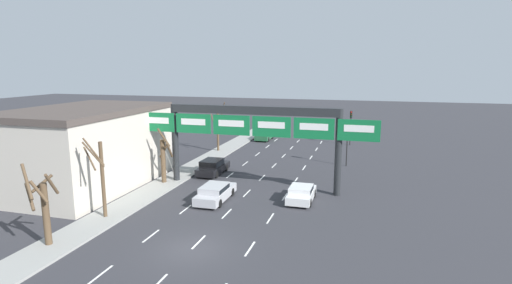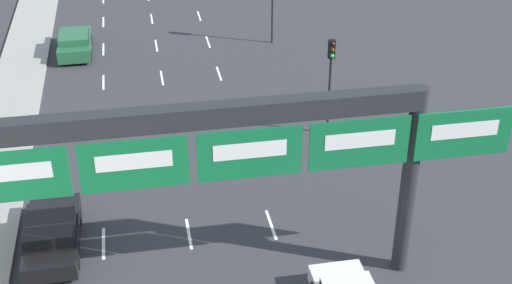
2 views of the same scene
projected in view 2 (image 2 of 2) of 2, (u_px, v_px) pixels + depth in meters
lane_dashes at (196, 275)px, 25.83m from camera, size 6.72×67.00×0.01m
sign_gantry at (192, 157)px, 22.28m from camera, size 21.25×0.70×7.28m
car_black at (52, 233)px, 26.73m from camera, size 1.99×4.66×1.50m
car_green at (75, 42)px, 43.57m from camera, size 1.96×4.37×1.37m
traffic_light_mid_block at (409, 192)px, 24.87m from camera, size 0.30×0.35×4.40m
traffic_light_far_end at (331, 68)px, 33.41m from camera, size 0.30×0.35×4.88m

